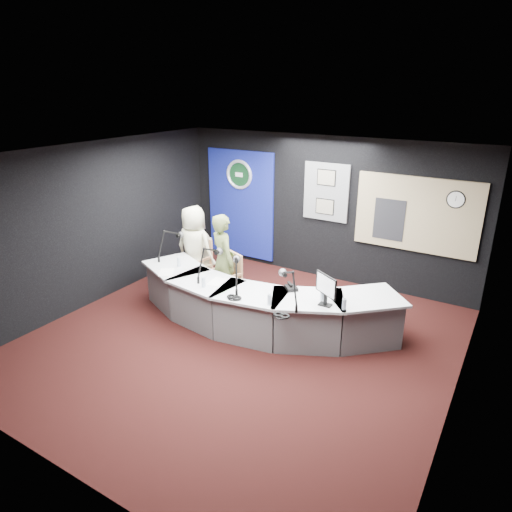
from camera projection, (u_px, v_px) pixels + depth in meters
The scene contains 33 objects.
ground at pixel (240, 342), 6.95m from camera, with size 6.00×6.00×0.00m, color black.
ceiling at pixel (237, 156), 5.96m from camera, with size 6.00×6.00×0.02m, color silver.
wall_back at pixel (323, 209), 8.86m from camera, with size 6.00×0.02×2.80m, color black.
wall_front at pixel (54, 358), 4.06m from camera, with size 6.00×0.02×2.80m, color black.
wall_left at pixel (94, 224), 7.91m from camera, with size 0.02×6.00×2.80m, color black.
wall_right at pixel (467, 306), 5.00m from camera, with size 0.02×6.00×2.80m, color black.
broadcast_desk at pixel (256, 305), 7.28m from camera, with size 4.50×1.90×0.75m, color #BBBDC0, non-canonical shape.
backdrop_panel at pixel (241, 204), 9.80m from camera, with size 1.60×0.05×2.30m, color navy.
agency_seal at pixel (239, 175), 9.54m from camera, with size 0.63×0.63×0.07m, color silver.
seal_center at pixel (239, 175), 9.55m from camera, with size 0.48×0.48×0.01m, color #0E3218.
pinboard at pixel (326, 192), 8.68m from camera, with size 0.90×0.04×1.10m, color slate.
framed_photo_upper at pixel (326, 178), 8.56m from camera, with size 0.34×0.02×0.27m, color #7E745C.
framed_photo_lower at pixel (325, 207), 8.76m from camera, with size 0.34×0.02×0.27m, color #7E745C.
booth_window_frame at pixel (416, 215), 7.93m from camera, with size 2.12×0.06×1.32m, color tan.
booth_glow at pixel (416, 215), 7.92m from camera, with size 2.00×0.02×1.20m, color #DFBA8C.
equipment_rack at pixel (389, 220), 8.18m from camera, with size 0.55×0.02×0.75m, color black.
wall_clock at pixel (456, 200), 7.49m from camera, with size 0.28×0.28×0.01m, color white.
armchair_left at pixel (195, 263), 8.60m from camera, with size 0.59×0.59×1.04m, color #9E6D48, non-canonical shape.
armchair_right at pixel (224, 281), 7.92m from camera, with size 0.54×0.54×0.95m, color #9E6D48, non-canonical shape.
draped_jacket at pixel (201, 253), 8.79m from camera, with size 0.50×0.10×0.70m, color #6E675D.
person_man at pixel (194, 248), 8.50m from camera, with size 0.79×0.51×1.62m, color beige.
person_woman at pixel (223, 262), 7.79m from camera, with size 0.61×0.40×1.68m, color #566132.
computer_monitor at pixel (326, 285), 6.33m from camera, with size 0.43×0.03×0.29m, color black.
desk_phone at pixel (291, 288), 6.93m from camera, with size 0.20×0.16×0.05m, color black.
headphones_near at pixel (282, 315), 6.13m from camera, with size 0.20×0.20×0.03m, color black.
headphones_far at pixel (234, 297), 6.64m from camera, with size 0.21×0.21×0.04m, color black.
paper_stack at pixel (167, 272), 7.58m from camera, with size 0.23×0.33×0.00m, color white.
notepad at pixel (217, 282), 7.21m from camera, with size 0.22×0.32×0.00m, color white.
boom_mic_a at pixel (170, 241), 8.14m from camera, with size 0.16×0.74×0.60m, color black, non-canonical shape.
boom_mic_b at pixel (209, 259), 7.30m from camera, with size 0.16×0.74×0.60m, color black, non-canonical shape.
boom_mic_c at pixel (236, 269), 6.92m from camera, with size 0.46×0.64×0.60m, color black, non-canonical shape.
boom_mic_d at pixel (289, 283), 6.42m from camera, with size 0.57×0.55×0.60m, color black, non-canonical shape.
water_bottles at pixel (247, 284), 6.90m from camera, with size 3.07×0.58×0.18m, color silver, non-canonical shape.
Camera 1 is at (3.33, -5.04, 3.69)m, focal length 32.00 mm.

